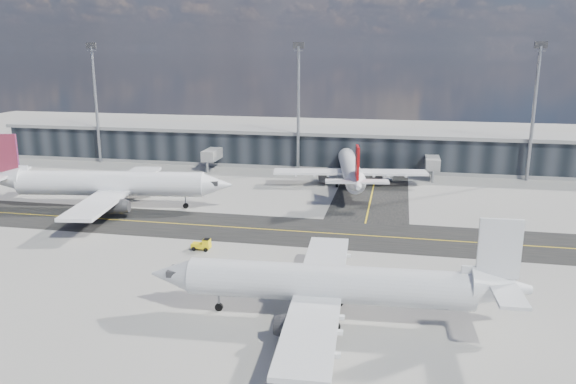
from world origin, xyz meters
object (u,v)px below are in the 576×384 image
at_px(airliner_af, 107,184).
at_px(airliner_redtail, 351,169).
at_px(airliner_near, 334,284).
at_px(baggage_tug, 203,245).
at_px(service_van, 387,176).

xyz_separation_m(airliner_af, airliner_redtail, (40.78, 23.83, -0.67)).
bearing_deg(airliner_near, baggage_tug, 47.22).
bearing_deg(baggage_tug, airliner_near, 51.11).
distance_m(airliner_near, service_van, 67.48).
bearing_deg(airliner_near, airliner_redtail, 0.34).
relative_size(baggage_tug, service_van, 0.51).
bearing_deg(airliner_redtail, airliner_af, -158.82).
distance_m(airliner_af, baggage_tug, 29.90).
height_order(airliner_redtail, baggage_tug, airliner_redtail).
bearing_deg(baggage_tug, airliner_af, -125.63).
bearing_deg(service_van, airliner_af, -143.30).
height_order(airliner_af, airliner_near, airliner_af).
distance_m(airliner_af, service_van, 58.25).
bearing_deg(airliner_af, airliner_near, 43.73).
height_order(airliner_redtail, service_van, airliner_redtail).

